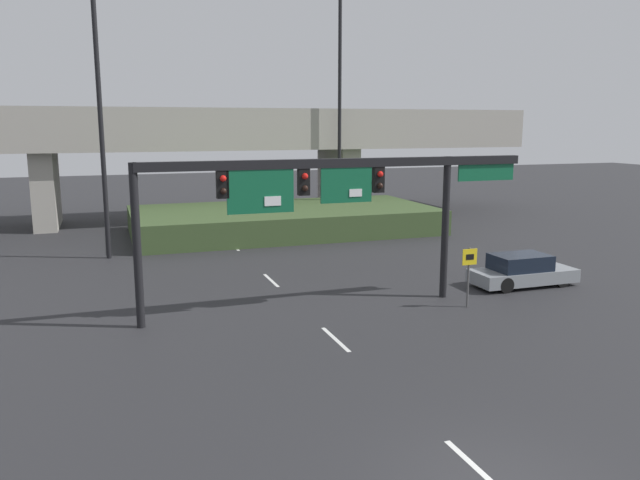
# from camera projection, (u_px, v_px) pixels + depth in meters

# --- Properties ---
(lane_markings) EXTENTS (0.14, 34.66, 0.01)m
(lane_markings) POSITION_uv_depth(u_px,v_px,m) (271.00, 280.00, 27.31)
(lane_markings) COLOR silver
(lane_markings) RESTS_ON ground
(signal_gantry) EXTENTS (14.75, 0.44, 5.52)m
(signal_gantry) POSITION_uv_depth(u_px,v_px,m) (328.00, 188.00, 22.32)
(signal_gantry) COLOR black
(signal_gantry) RESTS_ON ground
(speed_limit_sign) EXTENTS (0.60, 0.11, 2.28)m
(speed_limit_sign) POSITION_uv_depth(u_px,v_px,m) (469.00, 268.00, 23.04)
(speed_limit_sign) COLOR #4C4C4C
(speed_limit_sign) RESTS_ON ground
(highway_light_pole_near) EXTENTS (0.70, 0.36, 17.34)m
(highway_light_pole_near) POSITION_uv_depth(u_px,v_px,m) (340.00, 90.00, 42.27)
(highway_light_pole_near) COLOR black
(highway_light_pole_near) RESTS_ON ground
(highway_light_pole_far) EXTENTS (0.70, 0.36, 15.20)m
(highway_light_pole_far) POSITION_uv_depth(u_px,v_px,m) (99.00, 98.00, 30.42)
(highway_light_pole_far) COLOR black
(highway_light_pole_far) RESTS_ON ground
(overpass_bridge) EXTENTS (48.62, 7.05, 7.82)m
(overpass_bridge) POSITION_uv_depth(u_px,v_px,m) (202.00, 140.00, 43.89)
(overpass_bridge) COLOR #A39E93
(overpass_bridge) RESTS_ON ground
(grass_embankment) EXTENTS (18.68, 9.36, 1.53)m
(grass_embankment) POSITION_uv_depth(u_px,v_px,m) (284.00, 220.00, 39.52)
(grass_embankment) COLOR #384C28
(grass_embankment) RESTS_ON ground
(parked_sedan_near_right) EXTENTS (4.50, 1.78, 1.35)m
(parked_sedan_near_right) POSITION_uv_depth(u_px,v_px,m) (522.00, 271.00, 26.32)
(parked_sedan_near_right) COLOR gray
(parked_sedan_near_right) RESTS_ON ground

